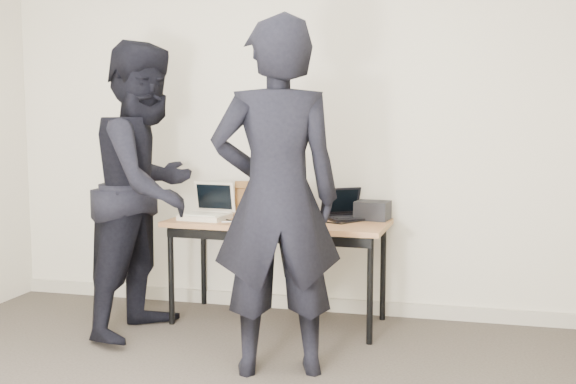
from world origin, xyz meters
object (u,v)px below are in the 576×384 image
(laptop_beige, at_px, (208,212))
(person_observer, at_px, (148,189))
(desk, at_px, (278,229))
(leather_satchel, at_px, (262,198))
(person_typist, at_px, (277,198))
(laptop_center, at_px, (280,213))
(laptop_right, at_px, (346,212))
(equipment_box, at_px, (373,210))

(laptop_beige, bearing_deg, person_observer, -123.40)
(desk, xyz_separation_m, person_observer, (-0.79, -0.37, 0.29))
(leather_satchel, relative_size, person_typist, 0.19)
(laptop_center, relative_size, person_typist, 0.20)
(desk, height_order, leather_satchel, leather_satchel)
(laptop_center, distance_m, laptop_right, 0.48)
(leather_satchel, xyz_separation_m, person_observer, (-0.61, -0.60, 0.11))
(laptop_center, bearing_deg, laptop_right, 39.24)
(leather_satchel, bearing_deg, laptop_beige, -144.90)
(equipment_box, bearing_deg, person_typist, -111.24)
(person_observer, bearing_deg, laptop_beige, -32.14)
(laptop_beige, relative_size, equipment_box, 1.53)
(laptop_center, distance_m, person_typist, 0.86)
(desk, distance_m, equipment_box, 0.67)
(laptop_center, distance_m, person_observer, 0.89)
(laptop_center, height_order, person_typist, person_typist)
(equipment_box, xyz_separation_m, person_observer, (-1.42, -0.56, 0.17))
(desk, relative_size, laptop_right, 3.87)
(person_typist, bearing_deg, desk, -94.45)
(desk, xyz_separation_m, laptop_right, (0.44, 0.19, 0.11))
(leather_satchel, height_order, person_typist, person_typist)
(laptop_beige, xyz_separation_m, equipment_box, (1.13, 0.23, 0.01))
(laptop_right, bearing_deg, person_observer, 170.22)
(laptop_center, bearing_deg, leather_satchel, 136.66)
(laptop_center, relative_size, equipment_box, 1.78)
(laptop_beige, relative_size, person_observer, 0.18)
(laptop_right, bearing_deg, laptop_beige, 159.06)
(laptop_beige, height_order, person_observer, person_observer)
(desk, height_order, person_typist, person_typist)
(laptop_center, xyz_separation_m, laptop_right, (0.42, 0.24, -0.01))
(leather_satchel, bearing_deg, equipment_box, -6.84)
(person_observer, bearing_deg, person_typist, -107.87)
(laptop_center, xyz_separation_m, leather_satchel, (-0.20, 0.27, 0.07))
(desk, relative_size, leather_satchel, 4.13)
(laptop_beige, bearing_deg, desk, 11.00)
(person_observer, bearing_deg, laptop_right, -57.23)
(laptop_center, xyz_separation_m, person_typist, (0.19, -0.82, 0.20))
(laptop_beige, distance_m, person_typist, 1.12)
(laptop_right, height_order, person_typist, person_typist)
(desk, bearing_deg, laptop_right, 26.52)
(desk, height_order, person_observer, person_observer)
(laptop_center, distance_m, leather_satchel, 0.35)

